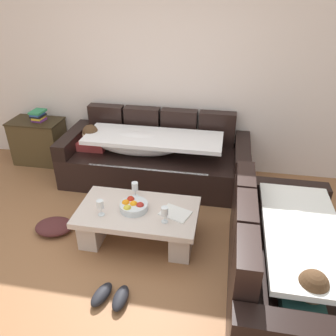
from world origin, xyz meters
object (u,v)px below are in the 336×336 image
object	(u,v)px
couch_along_wall	(153,158)
couch_near_window	(284,262)
side_cabinet	(39,141)
fruit_bowl	(133,206)
open_magazine	(175,213)
crumpled_garment	(54,227)
pair_of_shoes	(111,296)
coffee_table	(138,221)
wine_glass_near_left	(100,205)
wine_glass_far_back	(135,187)
book_stack_on_cabinet	(38,115)
wine_glass_near_right	(165,212)

from	to	relation	value
couch_along_wall	couch_near_window	size ratio (longest dim) A/B	1.34
side_cabinet	fruit_bowl	bearing A→B (deg)	-38.30
open_magazine	crumpled_garment	world-z (taller)	open_magazine
couch_along_wall	pair_of_shoes	xyz separation A→B (m)	(0.08, -1.99, -0.29)
crumpled_garment	coffee_table	bearing A→B (deg)	2.40
side_cabinet	wine_glass_near_left	bearing A→B (deg)	-45.78
open_magazine	pair_of_shoes	xyz separation A→B (m)	(-0.42, -0.80, -0.34)
wine_glass_far_back	book_stack_on_cabinet	size ratio (longest dim) A/B	0.72
couch_along_wall	wine_glass_near_left	xyz separation A→B (m)	(-0.21, -1.34, 0.17)
couch_near_window	side_cabinet	size ratio (longest dim) A/B	2.48
couch_along_wall	wine_glass_near_right	xyz separation A→B (m)	(0.42, -1.34, 0.17)
coffee_table	crumpled_garment	world-z (taller)	coffee_table
wine_glass_near_left	crumpled_garment	bearing A→B (deg)	170.21
wine_glass_near_right	wine_glass_far_back	distance (m)	0.53
crumpled_garment	couch_near_window	bearing A→B (deg)	-9.59
fruit_bowl	wine_glass_near_left	size ratio (longest dim) A/B	1.69
couch_near_window	book_stack_on_cabinet	bearing A→B (deg)	59.58
book_stack_on_cabinet	pair_of_shoes	xyz separation A→B (m)	(1.75, -2.22, -0.68)
wine_glass_far_back	pair_of_shoes	xyz separation A→B (m)	(0.05, -1.02, -0.45)
wine_glass_near_left	wine_glass_far_back	world-z (taller)	same
side_cabinet	crumpled_garment	distance (m)	1.75
open_magazine	crumpled_garment	distance (m)	1.35
open_magazine	book_stack_on_cabinet	size ratio (longest dim) A/B	1.22
wine_glass_near_right	pair_of_shoes	bearing A→B (deg)	-117.42
couch_along_wall	wine_glass_near_left	distance (m)	1.37
wine_glass_near_right	wine_glass_far_back	bearing A→B (deg)	136.38
coffee_table	open_magazine	world-z (taller)	open_magazine
wine_glass_far_back	fruit_bowl	bearing A→B (deg)	-79.79
coffee_table	fruit_bowl	distance (m)	0.19
wine_glass_far_back	crumpled_garment	size ratio (longest dim) A/B	0.42
side_cabinet	pair_of_shoes	world-z (taller)	side_cabinet
wine_glass_near_right	open_magazine	xyz separation A→B (m)	(0.08, 0.14, -0.11)
couch_along_wall	crumpled_garment	distance (m)	1.51
wine_glass_near_left	pair_of_shoes	distance (m)	0.84
fruit_bowl	couch_near_window	bearing A→B (deg)	-16.70
couch_along_wall	wine_glass_near_right	world-z (taller)	couch_along_wall
wine_glass_near_right	book_stack_on_cabinet	distance (m)	2.62
wine_glass_near_left	side_cabinet	size ratio (longest dim) A/B	0.23
wine_glass_near_left	crumpled_garment	distance (m)	0.75
couch_near_window	wine_glass_near_left	bearing A→B (deg)	80.48
couch_near_window	coffee_table	bearing A→B (deg)	72.66
couch_along_wall	open_magazine	distance (m)	1.30
book_stack_on_cabinet	fruit_bowl	bearing A→B (deg)	-39.33
wine_glass_near_left	wine_glass_far_back	distance (m)	0.44
book_stack_on_cabinet	coffee_table	bearing A→B (deg)	-38.57
open_magazine	crumpled_garment	xyz separation A→B (m)	(-1.31, -0.04, -0.33)
crumpled_garment	fruit_bowl	bearing A→B (deg)	2.25
couch_along_wall	side_cabinet	size ratio (longest dim) A/B	3.31
wine_glass_near_left	book_stack_on_cabinet	bearing A→B (deg)	132.97
couch_along_wall	open_magazine	size ratio (longest dim) A/B	8.51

